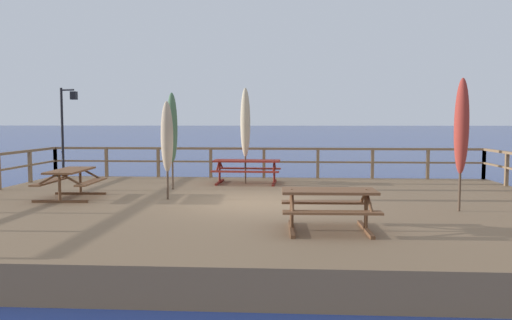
% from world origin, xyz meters
% --- Properties ---
extents(ground_plane, '(600.00, 600.00, 0.00)m').
position_xyz_m(ground_plane, '(0.00, 0.00, 0.00)').
color(ground_plane, navy).
extents(wooden_deck, '(15.66, 11.25, 0.63)m').
position_xyz_m(wooden_deck, '(0.00, 0.00, 0.32)').
color(wooden_deck, '#846647').
rests_on(wooden_deck, ground).
extents(railing_waterside_far, '(15.46, 0.10, 1.09)m').
position_xyz_m(railing_waterside_far, '(-0.00, 5.47, 1.39)').
color(railing_waterside_far, brown).
rests_on(railing_waterside_far, wooden_deck).
extents(picnic_table_front_left, '(1.76, 1.44, 0.78)m').
position_xyz_m(picnic_table_front_left, '(1.60, -3.15, 1.19)').
color(picnic_table_front_left, brown).
rests_on(picnic_table_front_left, wooden_deck).
extents(picnic_table_back_left, '(2.20, 1.47, 0.78)m').
position_xyz_m(picnic_table_back_left, '(-0.49, 3.83, 1.20)').
color(picnic_table_back_left, maroon).
rests_on(picnic_table_back_left, wooden_deck).
extents(picnic_table_front_right, '(1.47, 1.82, 0.78)m').
position_xyz_m(picnic_table_front_right, '(-4.86, 0.36, 1.19)').
color(picnic_table_front_right, brown).
rests_on(picnic_table_front_right, wooden_deck).
extents(patio_umbrella_tall_mid_left, '(0.32, 0.32, 2.54)m').
position_xyz_m(patio_umbrella_tall_mid_left, '(-2.27, 0.37, 2.25)').
color(patio_umbrella_tall_mid_left, '#4C3828').
rests_on(patio_umbrella_tall_mid_left, wooden_deck).
extents(patio_umbrella_tall_back_left, '(0.32, 0.32, 3.11)m').
position_xyz_m(patio_umbrella_tall_back_left, '(-0.53, 3.81, 2.61)').
color(patio_umbrella_tall_back_left, '#4C3828').
rests_on(patio_umbrella_tall_back_left, wooden_deck).
extents(patio_umbrella_short_back, '(0.32, 0.32, 2.87)m').
position_xyz_m(patio_umbrella_short_back, '(-2.58, 2.29, 2.46)').
color(patio_umbrella_short_back, '#4C3828').
rests_on(patio_umbrella_short_back, wooden_deck).
extents(patio_umbrella_tall_front, '(0.32, 0.32, 2.99)m').
position_xyz_m(patio_umbrella_tall_front, '(4.70, -0.94, 2.53)').
color(patio_umbrella_tall_front, '#4C3828').
rests_on(patio_umbrella_tall_front, wooden_deck).
extents(lamp_post_hooked, '(0.67, 0.31, 3.20)m').
position_xyz_m(lamp_post_hooked, '(-6.94, 4.86, 2.74)').
color(lamp_post_hooked, black).
rests_on(lamp_post_hooked, wooden_deck).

